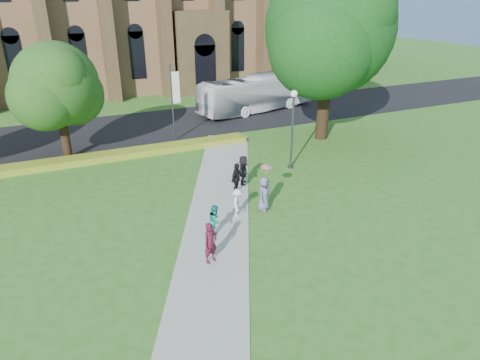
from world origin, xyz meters
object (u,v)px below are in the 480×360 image
streetlamp (293,120)px  large_tree (330,29)px  tour_coach (257,93)px  pedestrian_0 (211,243)px

streetlamp → large_tree: size_ratio=0.40×
streetlamp → tour_coach: size_ratio=0.42×
streetlamp → large_tree: large_tree is taller
large_tree → streetlamp: bearing=-140.7°
large_tree → pedestrian_0: bearing=-138.6°
streetlamp → pedestrian_0: size_ratio=2.77×
large_tree → pedestrian_0: size_ratio=6.98×
large_tree → tour_coach: size_ratio=1.06×
tour_coach → streetlamp: bearing=150.0°
streetlamp → tour_coach: streetlamp is taller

